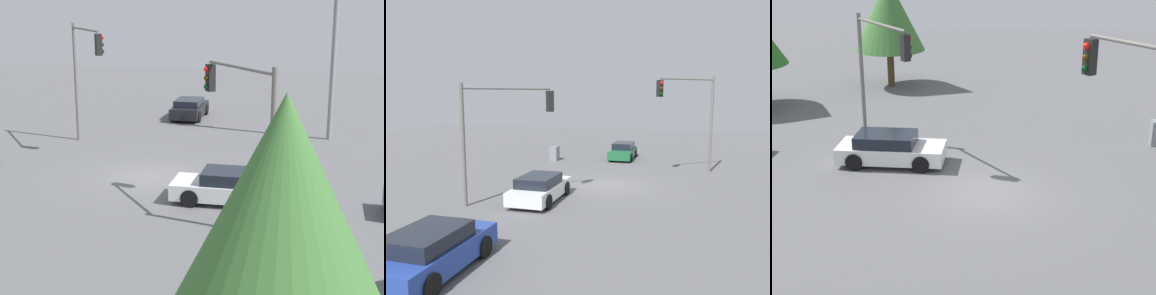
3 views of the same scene
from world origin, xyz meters
The scene contains 5 objects.
ground_plane centered at (0.00, 0.00, 0.00)m, with size 80.00×80.00×0.00m, color #5B5B5E.
sedan_white centered at (4.18, -2.67, 0.65)m, with size 4.43×1.99×1.32m.
traffic_signal_main centered at (-4.77, 4.57, 4.53)m, with size 3.05×3.64×6.58m.
traffic_signal_cross centered at (4.89, -4.33, 4.04)m, with size 3.05×3.63×5.82m.
tree_corner centered at (7.02, -15.86, 4.44)m, with size 4.34×4.34×6.65m.
Camera 3 is at (-1.15, 19.90, 9.13)m, focal length 55.00 mm.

